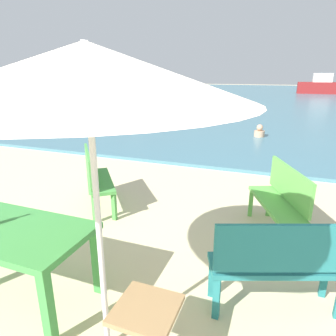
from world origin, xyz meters
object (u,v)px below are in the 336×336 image
at_px(patio_umbrella, 87,73).
at_px(boat_sailboat, 98,83).
at_px(bench_teal_center, 280,261).
at_px(boat_tanker, 326,86).
at_px(picnic_table_green, 15,239).
at_px(bench_green_right, 95,176).
at_px(swimmer_person, 259,132).
at_px(boat_ferry, 139,85).
at_px(bench_green_left, 281,197).
at_px(side_table_wood, 147,328).

height_order(patio_umbrella, boat_sailboat, patio_umbrella).
relative_size(bench_teal_center, boat_sailboat, 0.30).
bearing_deg(boat_tanker, boat_sailboat, 168.07).
relative_size(picnic_table_green, bench_teal_center, 1.12).
xyz_separation_m(patio_umbrella, bench_teal_center, (1.24, 0.87, -1.58)).
height_order(patio_umbrella, bench_teal_center, patio_umbrella).
height_order(picnic_table_green, bench_teal_center, bench_teal_center).
height_order(patio_umbrella, bench_green_right, patio_umbrella).
distance_m(swimmer_person, boat_ferry, 22.80).
distance_m(picnic_table_green, boat_tanker, 33.84).
height_order(bench_green_left, boat_ferry, boat_ferry).
xyz_separation_m(swimmer_person, boat_sailboat, (-27.09, 31.45, 0.38)).
xyz_separation_m(bench_green_right, boat_sailboat, (-25.02, 37.93, 0.08)).
bearing_deg(patio_umbrella, swimmer_person, 86.80).
bearing_deg(bench_teal_center, picnic_table_green, -163.67).
bearing_deg(swimmer_person, picnic_table_green, -100.33).
bearing_deg(picnic_table_green, boat_ferry, 113.74).
bearing_deg(patio_umbrella, bench_green_left, 62.57).
bearing_deg(picnic_table_green, swimmer_person, 79.67).
bearing_deg(patio_umbrella, picnic_table_green, 169.97).
bearing_deg(bench_teal_center, boat_sailboat, 125.32).
bearing_deg(bench_green_left, swimmer_person, 96.67).
relative_size(picnic_table_green, boat_sailboat, 0.34).
relative_size(picnic_table_green, boat_ferry, 0.22).
distance_m(side_table_wood, swimmer_person, 8.76).
relative_size(patio_umbrella, side_table_wood, 4.26).
bearing_deg(bench_green_left, bench_teal_center, -89.52).
height_order(bench_teal_center, boat_tanker, boat_tanker).
distance_m(bench_green_right, boat_tanker, 31.94).
distance_m(bench_teal_center, bench_green_left, 1.51).
height_order(picnic_table_green, swimmer_person, picnic_table_green).
xyz_separation_m(picnic_table_green, patio_umbrella, (1.07, -0.19, 1.47)).
bearing_deg(swimmer_person, bench_green_left, -83.33).
bearing_deg(bench_teal_center, patio_umbrella, -145.16).
distance_m(patio_umbrella, swimmer_person, 8.93).
relative_size(boat_tanker, boat_ferry, 0.89).
distance_m(patio_umbrella, bench_green_right, 3.16).
height_order(swimmer_person, boat_ferry, boat_ferry).
bearing_deg(picnic_table_green, side_table_wood, -8.92).
bearing_deg(boat_sailboat, picnic_table_green, -57.43).
height_order(patio_umbrella, side_table_wood, patio_umbrella).
distance_m(picnic_table_green, bench_green_right, 2.11).
height_order(bench_teal_center, boat_sailboat, boat_sailboat).
height_order(bench_green_right, boat_ferry, boat_ferry).
xyz_separation_m(boat_sailboat, boat_ferry, (13.68, -13.01, 0.28)).
height_order(bench_green_right, boat_tanker, boat_tanker).
distance_m(boat_sailboat, boat_ferry, 18.88).
xyz_separation_m(patio_umbrella, bench_green_left, (1.23, 2.37, -1.58)).
distance_m(side_table_wood, boat_sailboat, 48.41).
bearing_deg(boat_ferry, bench_green_right, -65.51).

